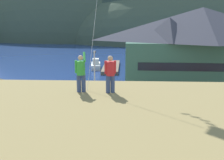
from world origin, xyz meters
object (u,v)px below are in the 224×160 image
object	(u,v)px
wharf_dock	(111,67)
person_kite_flyer	(81,72)
moored_boat_wharfside	(96,65)
parked_car_mid_row_near	(187,112)
person_companion	(110,73)
parking_light_pole	(95,75)
parked_car_mid_row_far	(94,111)
parked_car_back_row_right	(115,130)
harbor_lodge	(201,45)

from	to	relation	value
wharf_dock	person_kite_flyer	xyz separation A→B (m)	(0.78, -42.01, 7.04)
moored_boat_wharfside	parked_car_mid_row_near	bearing A→B (deg)	-67.48
person_kite_flyer	person_companion	size ratio (longest dim) A/B	1.07
wharf_dock	parking_light_pole	world-z (taller)	parking_light_pole
parked_car_mid_row_far	person_kite_flyer	xyz separation A→B (m)	(0.93, -12.29, 6.32)
parked_car_mid_row_near	person_companion	xyz separation A→B (m)	(-6.74, -12.60, 6.31)
parked_car_back_row_right	parking_light_pole	bearing A→B (deg)	106.18
parked_car_mid_row_near	moored_boat_wharfside	bearing A→B (deg)	112.52
parked_car_mid_row_near	person_kite_flyer	size ratio (longest dim) A/B	2.35
wharf_dock	person_kite_flyer	bearing A→B (deg)	-88.94
harbor_lodge	parked_car_back_row_right	bearing A→B (deg)	-120.95
parking_light_pole	person_kite_flyer	distance (m)	17.39
person_kite_flyer	parked_car_mid_row_near	bearing A→B (deg)	57.02
person_kite_flyer	harbor_lodge	bearing A→B (deg)	64.43
person_companion	harbor_lodge	bearing A→B (deg)	66.84
parked_car_mid_row_near	parking_light_pole	xyz separation A→B (m)	(-9.48, 4.44, 2.74)
harbor_lodge	parked_car_back_row_right	distance (m)	24.26
person_kite_flyer	parked_car_mid_row_far	bearing A→B (deg)	94.31
parking_light_pole	parked_car_back_row_right	bearing A→B (deg)	-73.82
wharf_dock	parked_car_back_row_right	bearing A→B (deg)	-86.55
parked_car_mid_row_far	person_kite_flyer	distance (m)	13.85
harbor_lodge	moored_boat_wharfside	distance (m)	22.87
parked_car_back_row_right	person_kite_flyer	distance (m)	10.15
wharf_dock	person_companion	bearing A→B (deg)	-87.06
harbor_lodge	parked_car_mid_row_near	distance (m)	17.34
moored_boat_wharfside	person_companion	size ratio (longest dim) A/B	3.47
parked_car_back_row_right	person_companion	distance (m)	10.13
person_kite_flyer	person_companion	xyz separation A→B (m)	(1.39, -0.08, -0.02)
parked_car_back_row_right	person_kite_flyer	size ratio (longest dim) A/B	2.35
wharf_dock	parked_car_mid_row_far	distance (m)	29.72
harbor_lodge	person_kite_flyer	bearing A→B (deg)	-115.57
moored_boat_wharfside	parking_light_pole	world-z (taller)	parking_light_pole
wharf_dock	parked_car_mid_row_far	bearing A→B (deg)	-90.29
parked_car_mid_row_far	person_kite_flyer	size ratio (longest dim) A/B	2.27
parked_car_back_row_right	parked_car_mid_row_near	xyz separation A→B (m)	(6.84, 4.67, 0.00)
wharf_dock	parked_car_mid_row_far	world-z (taller)	parked_car_mid_row_far
moored_boat_wharfside	person_kite_flyer	size ratio (longest dim) A/B	3.25
harbor_lodge	parking_light_pole	world-z (taller)	harbor_lodge
wharf_dock	person_companion	size ratio (longest dim) A/B	8.29
harbor_lodge	person_companion	bearing A→B (deg)	-113.16
wharf_dock	parked_car_mid_row_near	xyz separation A→B (m)	(8.90, -29.49, 0.71)
harbor_lodge	parked_car_mid_row_far	size ratio (longest dim) A/B	5.71
moored_boat_wharfside	parked_car_back_row_right	world-z (taller)	moored_boat_wharfside
moored_boat_wharfside	parking_light_pole	size ratio (longest dim) A/B	0.95
wharf_dock	person_companion	world-z (taller)	person_companion
moored_boat_wharfside	person_companion	xyz separation A→B (m)	(5.41, -41.89, 6.65)
wharf_dock	parking_light_pole	size ratio (longest dim) A/B	2.27
moored_boat_wharfside	person_kite_flyer	distance (m)	42.53
harbor_lodge	parking_light_pole	size ratio (longest dim) A/B	3.79
moored_boat_wharfside	parked_car_mid_row_far	bearing A→B (deg)	-84.01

